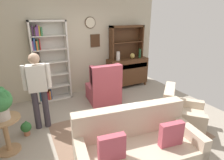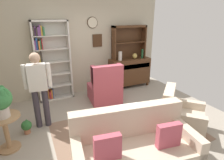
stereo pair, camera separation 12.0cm
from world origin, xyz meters
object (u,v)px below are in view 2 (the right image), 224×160
(vase_tall, at_px, (120,56))
(vase_round, at_px, (135,56))
(sideboard, at_px, (130,71))
(sideboard_hutch, at_px, (129,37))
(armchair_floral, at_px, (180,118))
(wingback_chair, at_px, (105,88))
(couch_floral, at_px, (134,150))
(book_stack, at_px, (127,111))
(bottle_wine, at_px, (142,54))
(potted_plant_small, at_px, (27,126))
(bookshelf, at_px, (50,63))
(potted_plant_large, at_px, (0,100))
(plant_stand, at_px, (6,129))
(coffee_table, at_px, (120,117))
(person_reading, at_px, (39,86))

(vase_tall, height_order, vase_round, vase_tall)
(sideboard, xyz_separation_m, sideboard_hutch, (0.00, 0.11, 1.05))
(vase_tall, height_order, armchair_floral, vase_tall)
(wingback_chair, bearing_deg, couch_floral, -102.76)
(vase_tall, distance_m, book_stack, 2.36)
(bottle_wine, height_order, potted_plant_small, bottle_wine)
(bookshelf, bearing_deg, potted_plant_small, -116.69)
(vase_tall, relative_size, potted_plant_large, 0.51)
(potted_plant_small, bearing_deg, plant_stand, -130.06)
(coffee_table, distance_m, book_stack, 0.18)
(vase_round, bearing_deg, wingback_chair, -153.23)
(bookshelf, height_order, person_reading, bookshelf)
(bookshelf, bearing_deg, wingback_chair, -33.04)
(bottle_wine, bearing_deg, couch_floral, -125.34)
(potted_plant_large, bearing_deg, sideboard, 27.28)
(vase_tall, bearing_deg, plant_stand, -151.44)
(vase_round, xyz_separation_m, person_reading, (-2.92, -1.17, -0.10))
(bottle_wine, distance_m, armchair_floral, 2.71)
(bookshelf, height_order, wingback_chair, bookshelf)
(potted_plant_large, distance_m, person_reading, 0.80)
(plant_stand, bearing_deg, vase_round, 25.10)
(person_reading, distance_m, coffee_table, 1.71)
(bottle_wine, relative_size, armchair_floral, 0.26)
(coffee_table, bearing_deg, bottle_wine, 48.01)
(sideboard, height_order, person_reading, person_reading)
(armchair_floral, height_order, coffee_table, armchair_floral)
(sideboard, bearing_deg, person_reading, -156.15)
(potted_plant_large, xyz_separation_m, book_stack, (2.07, -0.42, -0.47))
(sideboard_hutch, distance_m, person_reading, 3.17)
(sideboard, relative_size, couch_floral, 0.68)
(potted_plant_small, height_order, person_reading, person_reading)
(vase_round, bearing_deg, sideboard, 152.83)
(potted_plant_large, xyz_separation_m, potted_plant_small, (0.28, 0.38, -0.79))
(sideboard, relative_size, sideboard_hutch, 1.18)
(plant_stand, bearing_deg, armchair_floral, -15.55)
(vase_tall, xyz_separation_m, book_stack, (-0.94, -2.09, -0.58))
(coffee_table, bearing_deg, sideboard, 55.78)
(sideboard_hutch, bearing_deg, vase_round, -53.52)
(bookshelf, xyz_separation_m, potted_plant_small, (-0.73, -1.46, -0.87))
(couch_floral, xyz_separation_m, armchair_floral, (1.33, 0.42, -0.02))
(potted_plant_small, xyz_separation_m, coffee_table, (1.66, -0.76, 0.19))
(vase_tall, height_order, potted_plant_small, vase_tall)
(person_reading, xyz_separation_m, coffee_table, (1.34, -0.90, -0.55))
(potted_plant_large, height_order, book_stack, potted_plant_large)
(vase_tall, relative_size, book_stack, 1.20)
(bookshelf, height_order, vase_round, bookshelf)
(coffee_table, bearing_deg, sideboard_hutch, 57.09)
(vase_round, bearing_deg, armchair_floral, -100.63)
(vase_round, bearing_deg, person_reading, -158.21)
(bookshelf, height_order, coffee_table, bookshelf)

